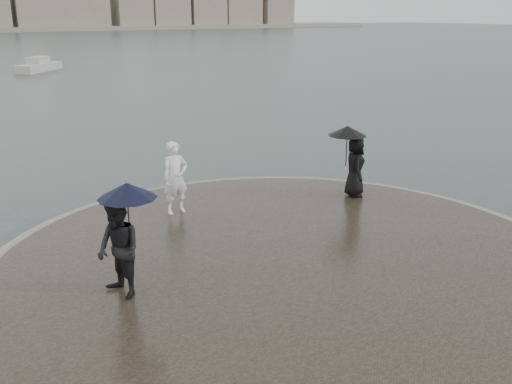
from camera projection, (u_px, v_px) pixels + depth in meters
ground at (411, 360)px, 8.92m from camera, size 400.00×400.00×0.00m
kerb_ring at (288, 268)px, 11.74m from camera, size 12.50×12.50×0.32m
quay_tip at (288, 267)px, 11.74m from camera, size 11.90×11.90×0.36m
statue at (175, 178)px, 14.12m from camera, size 0.68×0.47×1.82m
visitor_left at (121, 236)px, 9.91m from camera, size 1.21×1.12×2.04m
visitor_right at (353, 156)px, 15.36m from camera, size 1.20×1.10×1.95m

